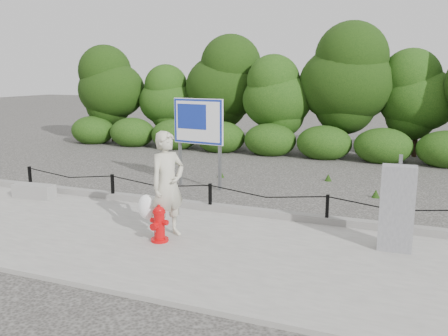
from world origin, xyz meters
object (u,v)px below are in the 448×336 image
utility_cabinet (397,208)px  advertising_sign (198,125)px  pedestrian (166,186)px  fire_hydrant (159,224)px  concrete_block (34,191)px

utility_cabinet → advertising_sign: advertising_sign is taller
pedestrian → advertising_sign: advertising_sign is taller
pedestrian → advertising_sign: (-1.19, 3.89, 0.65)m
fire_hydrant → advertising_sign: size_ratio=0.28×
utility_cabinet → advertising_sign: 5.96m
fire_hydrant → concrete_block: bearing=168.5°
fire_hydrant → utility_cabinet: (3.86, 1.14, 0.40)m
pedestrian → concrete_block: pedestrian is taller
fire_hydrant → advertising_sign: (-1.20, 4.19, 1.27)m
utility_cabinet → advertising_sign: bearing=147.2°
concrete_block → advertising_sign: bearing=41.3°
pedestrian → utility_cabinet: (3.87, 0.84, -0.21)m
fire_hydrant → concrete_block: 4.52m
concrete_block → pedestrian: bearing=-15.7°
advertising_sign → fire_hydrant: bearing=-66.6°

